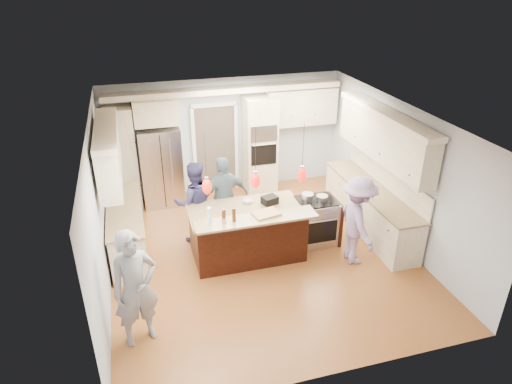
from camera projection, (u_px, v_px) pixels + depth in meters
ground_plane at (261, 254)px, 8.68m from camera, size 6.00×6.00×0.00m
room_shell at (262, 166)px, 7.87m from camera, size 5.54×6.04×2.72m
refrigerator at (161, 166)px, 10.18m from camera, size 0.90×0.70×1.80m
oven_column at (260, 146)px, 10.65m from camera, size 0.72×0.69×2.30m
back_upper_cabinets at (194, 129)px, 10.13m from camera, size 5.30×0.61×2.54m
right_counter_run at (375, 182)px, 9.07m from camera, size 0.64×3.10×2.51m
left_cabinets at (120, 202)px, 8.30m from camera, size 0.64×2.30×2.51m
kitchen_island at (247, 232)px, 8.47m from camera, size 2.10×1.46×1.12m
island_range at (316, 221)px, 8.89m from camera, size 0.82×0.71×0.92m
pendant_lights at (256, 181)px, 7.38m from camera, size 1.75×0.15×1.03m
person_bar_end at (135, 289)px, 6.33m from camera, size 0.76×0.62×1.81m
person_far_left at (195, 202)px, 8.78m from camera, size 0.81×0.64×1.67m
person_far_right at (224, 198)px, 8.91m from camera, size 1.07×0.62×1.71m
person_range_side at (358, 221)px, 8.13m from camera, size 0.69×1.13×1.69m
floor_rug at (373, 234)px, 9.31m from camera, size 0.64×0.92×0.01m
water_bottle at (209, 216)px, 7.44m from camera, size 0.07×0.07×0.29m
beer_bottle_a at (223, 217)px, 7.47m from camera, size 0.06×0.06×0.22m
beer_bottle_b at (224, 216)px, 7.48m from camera, size 0.08×0.08×0.24m
beer_bottle_c at (234, 215)px, 7.50m from camera, size 0.08×0.08×0.25m
drink_can at (224, 221)px, 7.47m from camera, size 0.07×0.07×0.10m
cutting_board at (266, 214)px, 7.76m from camera, size 0.50×0.40×0.03m
pot_large at (308, 197)px, 8.65m from camera, size 0.23×0.23×0.13m
pot_small at (322, 198)px, 8.63m from camera, size 0.22×0.22×0.11m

